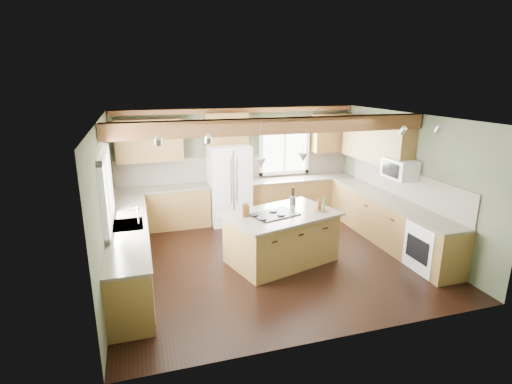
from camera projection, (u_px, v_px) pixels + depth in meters
name	position (u px, v px, depth m)	size (l,w,h in m)	color
floor	(272.00, 258.00, 7.45)	(5.60, 5.60, 0.00)	black
ceiling	(273.00, 117.00, 6.74)	(5.60, 5.60, 0.00)	silver
wall_back	(238.00, 163.00, 9.40)	(5.60, 5.60, 0.00)	#424B35
wall_left	(105.00, 205.00, 6.32)	(5.00, 5.00, 0.00)	#424B35
wall_right	(406.00, 180.00, 7.87)	(5.00, 5.00, 0.00)	#424B35
ceiling_beam	(276.00, 126.00, 6.63)	(5.55, 0.26, 0.26)	#4D2A16
soffit_trim	(238.00, 110.00, 8.96)	(5.55, 0.20, 0.10)	#4D2A16
backsplash_back	(238.00, 167.00, 9.41)	(5.58, 0.03, 0.58)	brown
backsplash_right	(404.00, 184.00, 7.94)	(0.03, 3.70, 0.58)	brown
base_cab_back_left	(164.00, 209.00, 8.86)	(2.02, 0.60, 0.88)	brown
counter_back_left	(162.00, 189.00, 8.73)	(2.06, 0.64, 0.04)	#50463A
base_cab_back_right	(300.00, 197.00, 9.77)	(2.62, 0.60, 0.88)	brown
counter_back_right	(301.00, 178.00, 9.64)	(2.66, 0.64, 0.04)	#50463A
base_cab_left	(130.00, 251.00, 6.68)	(0.60, 3.70, 0.88)	brown
counter_left	(128.00, 226.00, 6.56)	(0.64, 3.74, 0.04)	#50463A
base_cab_right	(388.00, 222.00, 8.07)	(0.60, 3.70, 0.88)	brown
counter_right	(390.00, 200.00, 7.94)	(0.64, 3.74, 0.04)	#50463A
upper_cab_back_left	(149.00, 141.00, 8.50)	(1.40, 0.35, 0.90)	brown
upper_cab_over_fridge	(226.00, 128.00, 8.92)	(0.96, 0.35, 0.70)	brown
upper_cab_right	(376.00, 141.00, 8.47)	(0.35, 2.20, 0.90)	brown
upper_cab_back_corner	(331.00, 133.00, 9.69)	(0.90, 0.35, 0.90)	brown
window_left	(105.00, 189.00, 6.30)	(0.04, 1.60, 1.05)	white
window_back	(284.00, 150.00, 9.63)	(1.10, 0.04, 1.00)	white
sink	(127.00, 225.00, 6.56)	(0.50, 0.65, 0.03)	#262628
faucet	(138.00, 216.00, 6.57)	(0.02, 0.02, 0.28)	#B2B2B7
dishwasher	(130.00, 290.00, 5.49)	(0.60, 0.60, 0.84)	white
oven	(432.00, 247.00, 6.87)	(0.60, 0.72, 0.84)	white
microwave	(400.00, 169.00, 7.69)	(0.40, 0.70, 0.38)	white
pendant_left	(261.00, 163.00, 6.59)	(0.18, 0.18, 0.16)	#B2B2B7
pendant_right	(303.00, 158.00, 7.07)	(0.18, 0.18, 0.16)	#B2B2B7
refrigerator	(229.00, 185.00, 9.07)	(0.90, 0.74, 1.80)	white
island	(281.00, 238.00, 7.23)	(1.81, 1.11, 0.88)	brown
island_top	(282.00, 214.00, 7.10)	(1.93, 1.23, 0.04)	#50463A
cooktop	(275.00, 214.00, 7.01)	(0.78, 0.52, 0.02)	black
knife_block	(246.00, 211.00, 6.91)	(0.12, 0.09, 0.20)	brown
utensil_crock	(293.00, 201.00, 7.57)	(0.11, 0.11, 0.15)	#403633
bottle_tray	(321.00, 204.00, 7.22)	(0.25, 0.25, 0.23)	brown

